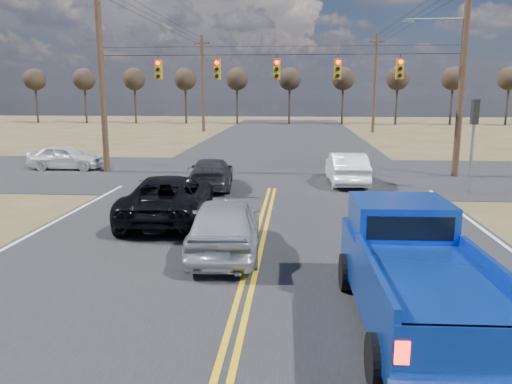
# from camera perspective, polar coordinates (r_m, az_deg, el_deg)

# --- Properties ---
(ground) EXTENTS (160.00, 160.00, 0.00)m
(ground) POSITION_cam_1_polar(r_m,az_deg,el_deg) (8.65, -2.91, -17.56)
(ground) COLOR brown
(ground) RESTS_ON ground
(road_main) EXTENTS (14.00, 120.00, 0.02)m
(road_main) POSITION_cam_1_polar(r_m,az_deg,el_deg) (18.02, 1.24, -2.06)
(road_main) COLOR #28282B
(road_main) RESTS_ON ground
(road_cross) EXTENTS (120.00, 12.00, 0.02)m
(road_cross) POSITION_cam_1_polar(r_m,az_deg,el_deg) (25.86, 2.30, 2.04)
(road_cross) COLOR #28282B
(road_cross) RESTS_ON ground
(signal_gantry) EXTENTS (19.60, 4.83, 10.00)m
(signal_gantry) POSITION_cam_1_polar(r_m,az_deg,el_deg) (25.31, 3.54, 13.33)
(signal_gantry) COLOR #473323
(signal_gantry) RESTS_ON ground
(utility_poles) EXTENTS (19.60, 58.32, 10.00)m
(utility_poles) POSITION_cam_1_polar(r_m,az_deg,el_deg) (24.55, 2.30, 13.78)
(utility_poles) COLOR #473323
(utility_poles) RESTS_ON ground
(treeline) EXTENTS (87.00, 117.80, 7.40)m
(treeline) POSITION_cam_1_polar(r_m,az_deg,el_deg) (34.51, 3.02, 13.86)
(treeline) COLOR #33261C
(treeline) RESTS_ON ground
(pickup_truck) EXTENTS (2.33, 5.57, 2.07)m
(pickup_truck) POSITION_cam_1_polar(r_m,az_deg,el_deg) (9.46, 17.58, -8.81)
(pickup_truck) COLOR black
(pickup_truck) RESTS_ON ground
(silver_suv) EXTENTS (2.10, 4.60, 1.53)m
(silver_suv) POSITION_cam_1_polar(r_m,az_deg,el_deg) (13.07, -3.57, -3.82)
(silver_suv) COLOR #A6AAAF
(silver_suv) RESTS_ON ground
(black_suv) EXTENTS (2.92, 5.65, 1.52)m
(black_suv) POSITION_cam_1_polar(r_m,az_deg,el_deg) (16.64, -9.95, -0.68)
(black_suv) COLOR black
(black_suv) RESTS_ON ground
(white_car_queue) EXTENTS (1.73, 4.51, 1.47)m
(white_car_queue) POSITION_cam_1_polar(r_m,az_deg,el_deg) (23.37, 10.30, 2.69)
(white_car_queue) COLOR white
(white_car_queue) RESTS_ON ground
(dgrey_car_queue) EXTENTS (2.29, 4.69, 1.32)m
(dgrey_car_queue) POSITION_cam_1_polar(r_m,az_deg,el_deg) (22.09, -5.13, 2.13)
(dgrey_car_queue) COLOR #2B2B30
(dgrey_car_queue) RESTS_ON ground
(cross_car_west) EXTENTS (1.63, 3.98, 1.35)m
(cross_car_west) POSITION_cam_1_polar(r_m,az_deg,el_deg) (29.29, -20.91, 3.73)
(cross_car_west) COLOR white
(cross_car_west) RESTS_ON ground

